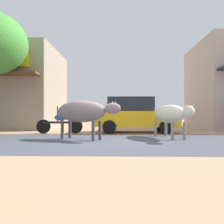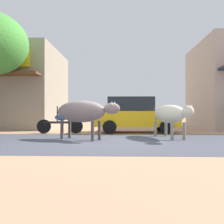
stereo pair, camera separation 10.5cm
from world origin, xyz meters
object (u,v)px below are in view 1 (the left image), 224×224
(parked_motorcycle, at_px, (60,123))
(cow_near_brown, at_px, (83,112))
(parked_hatchback_car, at_px, (134,115))
(cow_far_dark, at_px, (170,114))

(parked_motorcycle, xyz_separation_m, cow_near_brown, (1.39, -2.65, 0.48))
(parked_motorcycle, bearing_deg, cow_near_brown, -62.31)
(parked_hatchback_car, distance_m, cow_far_dark, 2.90)
(parked_hatchback_car, distance_m, parked_motorcycle, 3.44)
(parked_hatchback_car, bearing_deg, parked_motorcycle, -168.69)
(parked_hatchback_car, height_order, parked_motorcycle, parked_hatchback_car)
(parked_motorcycle, xyz_separation_m, cow_far_dark, (4.46, -2.01, 0.39))
(parked_motorcycle, bearing_deg, parked_hatchback_car, 11.31)
(parked_motorcycle, distance_m, cow_near_brown, 3.03)
(cow_near_brown, relative_size, cow_far_dark, 0.85)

